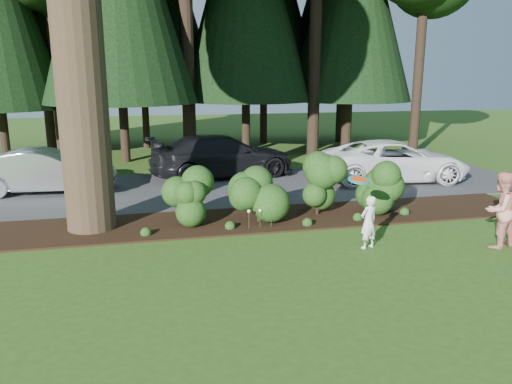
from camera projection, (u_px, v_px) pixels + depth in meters
ground at (299, 261)px, 10.88m from camera, size 80.00×80.00×0.00m
mulch_bed at (264, 219)px, 13.95m from camera, size 16.00×2.50×0.05m
driveway at (236, 187)px, 17.99m from camera, size 22.00×6.00×0.03m
shrub_row at (292, 191)px, 13.83m from camera, size 6.53×1.60×1.61m
lily_cluster at (260, 211)px, 12.97m from camera, size 0.69×0.09×0.57m
car_silver_wagon at (45, 171)px, 16.86m from camera, size 4.62×1.89×1.49m
car_white_suv at (394, 161)px, 18.74m from camera, size 5.75×3.12×1.53m
car_dark_suv at (222, 156)px, 19.52m from camera, size 5.94×3.11×1.64m
child at (369, 222)px, 11.58m from camera, size 0.53×0.44×1.26m
adult at (500, 210)px, 11.59m from camera, size 1.03×0.89×1.81m
frisbee at (359, 180)px, 11.51m from camera, size 0.52×0.51×0.14m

